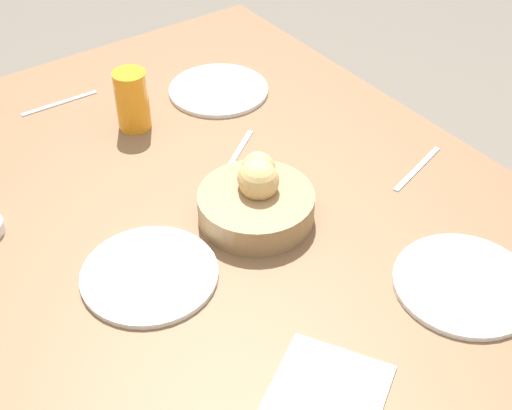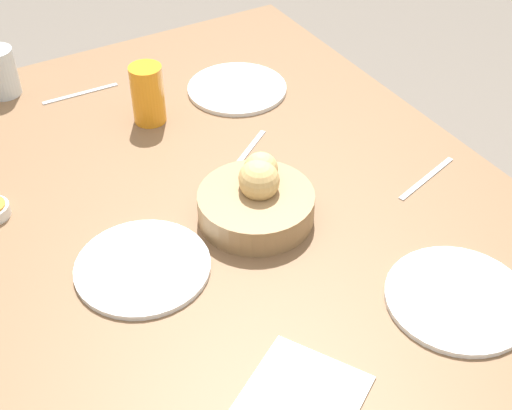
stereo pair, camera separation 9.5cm
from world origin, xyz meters
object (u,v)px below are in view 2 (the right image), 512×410
object	(u,v)px
plate_near_left	(458,298)
plate_near_right	(237,88)
water_tumbler	(0,72)
napkin	(303,396)
knife_silver	(427,178)
spoon_coffee	(250,148)
bread_basket	(257,198)
fork_silver	(80,94)
plate_far_center	(143,267)
juice_glass	(148,94)

from	to	relation	value
plate_near_left	plate_near_right	bearing A→B (deg)	-0.55
water_tumbler	napkin	distance (m)	1.05
knife_silver	spoon_coffee	bearing A→B (deg)	43.48
plate_near_right	spoon_coffee	distance (m)	0.23
spoon_coffee	water_tumbler	bearing A→B (deg)	38.93
bread_basket	plate_near_left	size ratio (longest dim) A/B	0.90
water_tumbler	fork_silver	bearing A→B (deg)	-121.21
water_tumbler	plate_far_center	bearing A→B (deg)	-175.93
bread_basket	plate_far_center	xyz separation A→B (m)	(-0.02, 0.24, -0.04)
juice_glass	knife_silver	bearing A→B (deg)	-140.32
plate_near_right	napkin	distance (m)	0.85
plate_far_center	fork_silver	size ratio (longest dim) A/B	1.30
bread_basket	juice_glass	bearing A→B (deg)	6.10
spoon_coffee	plate_near_left	bearing A→B (deg)	-171.45
spoon_coffee	plate_near_right	bearing A→B (deg)	-22.16
knife_silver	plate_near_right	bearing A→B (deg)	18.67
plate_far_center	juice_glass	xyz separation A→B (m)	(0.42, -0.20, 0.06)
plate_near_left	juice_glass	distance (m)	0.77
bread_basket	plate_near_right	xyz separation A→B (m)	(0.41, -0.18, -0.04)
plate_near_right	knife_silver	bearing A→B (deg)	-161.33
bread_basket	fork_silver	world-z (taller)	bread_basket
water_tumbler	knife_silver	world-z (taller)	water_tumbler
plate_near_right	plate_far_center	bearing A→B (deg)	135.59
fork_silver	plate_near_right	bearing A→B (deg)	-117.43
juice_glass	spoon_coffee	xyz separation A→B (m)	(-0.20, -0.14, -0.06)
knife_silver	spoon_coffee	xyz separation A→B (m)	(0.26, 0.25, 0.00)
water_tumbler	napkin	bearing A→B (deg)	-172.08
water_tumbler	fork_silver	size ratio (longest dim) A/B	0.63
plate_near_right	plate_near_left	bearing A→B (deg)	179.45
bread_basket	knife_silver	bearing A→B (deg)	-102.09
plate_far_center	juice_glass	size ratio (longest dim) A/B	1.77
bread_basket	plate_near_left	distance (m)	0.39
spoon_coffee	fork_silver	bearing A→B (deg)	31.38
bread_basket	plate_far_center	world-z (taller)	bread_basket
plate_near_left	bread_basket	bearing A→B (deg)	26.80
spoon_coffee	knife_silver	bearing A→B (deg)	-136.52
plate_near_left	juice_glass	bearing A→B (deg)	16.38
plate_near_right	juice_glass	size ratio (longest dim) A/B	1.75
plate_near_left	spoon_coffee	size ratio (longest dim) A/B	2.06
water_tumbler	knife_silver	bearing A→B (deg)	-139.37
plate_far_center	napkin	world-z (taller)	plate_far_center
fork_silver	plate_near_left	bearing A→B (deg)	-161.14
spoon_coffee	napkin	distance (m)	0.61
plate_far_center	spoon_coffee	distance (m)	0.40
juice_glass	spoon_coffee	size ratio (longest dim) A/B	1.14
plate_near_left	napkin	world-z (taller)	plate_near_left
bread_basket	fork_silver	bearing A→B (deg)	13.62
water_tumbler	knife_silver	xyz separation A→B (m)	(-0.74, -0.63, -0.05)
plate_near_right	plate_far_center	world-z (taller)	same
plate_near_left	spoon_coffee	xyz separation A→B (m)	(0.54, 0.08, -0.00)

